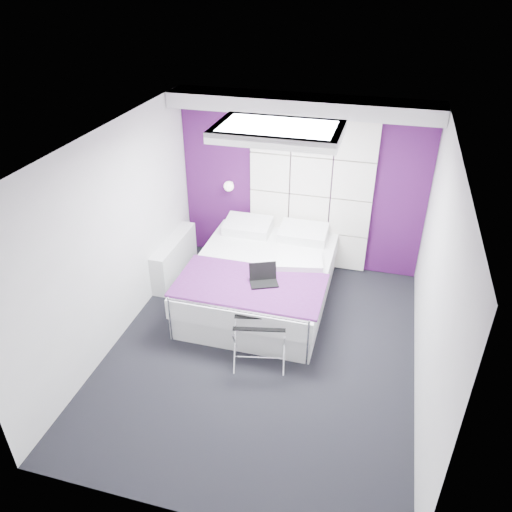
% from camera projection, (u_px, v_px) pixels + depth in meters
% --- Properties ---
extents(floor, '(4.40, 4.40, 0.00)m').
position_uv_depth(floor, '(262.00, 350.00, 6.10)').
color(floor, black).
rests_on(floor, ground).
extents(ceiling, '(4.40, 4.40, 0.00)m').
position_uv_depth(ceiling, '(264.00, 143.00, 4.77)').
color(ceiling, white).
rests_on(ceiling, wall_back).
extents(wall_back, '(3.60, 0.00, 3.60)m').
position_uv_depth(wall_back, '(301.00, 184.00, 7.25)').
color(wall_back, silver).
rests_on(wall_back, floor).
extents(wall_left, '(0.00, 4.40, 4.40)m').
position_uv_depth(wall_left, '(114.00, 238.00, 5.84)').
color(wall_left, silver).
rests_on(wall_left, floor).
extents(wall_right, '(0.00, 4.40, 4.40)m').
position_uv_depth(wall_right, '(435.00, 284.00, 5.02)').
color(wall_right, silver).
rests_on(wall_right, floor).
extents(accent_wall, '(3.58, 0.02, 2.58)m').
position_uv_depth(accent_wall, '(301.00, 184.00, 7.25)').
color(accent_wall, '#44114A').
rests_on(accent_wall, wall_back).
extents(soffit, '(3.58, 0.50, 0.20)m').
position_uv_depth(soffit, '(302.00, 105.00, 6.43)').
color(soffit, white).
rests_on(soffit, wall_back).
extents(headboard, '(1.80, 0.08, 2.30)m').
position_uv_depth(headboard, '(310.00, 195.00, 7.24)').
color(headboard, white).
rests_on(headboard, wall_back).
extents(skylight, '(1.36, 0.86, 0.12)m').
position_uv_depth(skylight, '(278.00, 131.00, 5.29)').
color(skylight, white).
rests_on(skylight, ceiling).
extents(wall_lamp, '(0.15, 0.15, 0.15)m').
position_uv_depth(wall_lamp, '(230.00, 185.00, 7.42)').
color(wall_lamp, white).
rests_on(wall_lamp, wall_back).
extents(radiator, '(0.22, 1.20, 0.60)m').
position_uv_depth(radiator, '(175.00, 258.00, 7.40)').
color(radiator, white).
rests_on(radiator, floor).
extents(bed, '(1.86, 2.25, 0.78)m').
position_uv_depth(bed, '(261.00, 280.00, 6.84)').
color(bed, white).
rests_on(bed, floor).
extents(nightstand, '(0.40, 0.31, 0.04)m').
position_uv_depth(nightstand, '(235.00, 230.00, 7.74)').
color(nightstand, white).
rests_on(nightstand, wall_back).
extents(luggage_rack, '(0.59, 0.44, 0.58)m').
position_uv_depth(luggage_rack, '(260.00, 343.00, 5.78)').
color(luggage_rack, silver).
rests_on(luggage_rack, floor).
extents(laptop, '(0.34, 0.24, 0.25)m').
position_uv_depth(laptop, '(265.00, 278.00, 6.22)').
color(laptop, black).
rests_on(laptop, bed).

